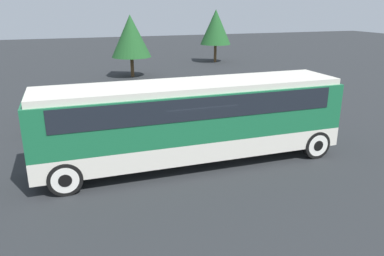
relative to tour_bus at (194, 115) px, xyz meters
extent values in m
plane|color=#26282B|center=(-0.10, 0.00, -1.88)|extent=(120.00, 120.00, 0.00)
cube|color=silver|center=(-0.10, 0.00, -1.05)|extent=(11.28, 2.41, 0.73)
cube|color=#19663D|center=(-0.10, 0.00, 0.16)|extent=(11.28, 2.41, 1.70)
cube|color=black|center=(-0.10, 0.00, 0.58)|extent=(9.92, 2.45, 0.76)
cube|color=beige|center=(-0.10, 0.00, 1.12)|extent=(11.05, 2.21, 0.22)
cube|color=#19663D|center=(5.39, 0.00, -0.08)|extent=(0.36, 2.31, 1.94)
cylinder|color=black|center=(4.66, -1.09, -1.33)|extent=(1.10, 0.28, 1.10)
cylinder|color=silver|center=(4.66, -1.09, -1.33)|extent=(0.86, 0.30, 0.86)
cylinder|color=black|center=(4.66, -1.09, -1.33)|extent=(0.42, 0.32, 0.42)
cylinder|color=black|center=(4.66, 1.09, -1.33)|extent=(1.10, 0.28, 1.10)
cylinder|color=silver|center=(4.66, 1.09, -1.33)|extent=(0.86, 0.30, 0.86)
cylinder|color=black|center=(4.66, 1.09, -1.33)|extent=(0.42, 0.32, 0.42)
cylinder|color=black|center=(-4.69, -1.09, -1.33)|extent=(1.10, 0.28, 1.10)
cylinder|color=silver|center=(-4.69, -1.09, -1.33)|extent=(0.86, 0.30, 0.86)
cylinder|color=black|center=(-4.69, -1.09, -1.33)|extent=(0.42, 0.32, 0.42)
cylinder|color=black|center=(-4.69, 1.09, -1.33)|extent=(1.10, 0.28, 1.10)
cylinder|color=silver|center=(-4.69, 1.09, -1.33)|extent=(0.86, 0.30, 0.86)
cylinder|color=black|center=(-4.69, 1.09, -1.33)|extent=(0.42, 0.32, 0.42)
cube|color=silver|center=(-4.07, 8.63, -1.33)|extent=(4.20, 1.70, 0.57)
cube|color=black|center=(-4.24, 8.63, -0.80)|extent=(2.19, 1.53, 0.49)
cylinder|color=black|center=(-2.47, 7.87, -1.52)|extent=(0.72, 0.22, 0.72)
cylinder|color=black|center=(-2.47, 7.87, -1.52)|extent=(0.27, 0.26, 0.27)
cylinder|color=black|center=(-2.47, 9.40, -1.52)|extent=(0.72, 0.22, 0.72)
cylinder|color=black|center=(-2.47, 9.40, -1.52)|extent=(0.27, 0.26, 0.27)
cylinder|color=black|center=(-5.67, 7.87, -1.52)|extent=(0.72, 0.22, 0.72)
cylinder|color=black|center=(-5.67, 7.87, -1.52)|extent=(0.27, 0.26, 0.27)
cylinder|color=black|center=(-5.67, 9.40, -1.52)|extent=(0.72, 0.22, 0.72)
cylinder|color=black|center=(-5.67, 9.40, -1.52)|extent=(0.27, 0.26, 0.27)
cube|color=black|center=(5.69, 4.73, -1.37)|extent=(4.51, 1.82, 0.55)
cube|color=black|center=(5.51, 4.73, -0.84)|extent=(2.34, 1.64, 0.52)
cylinder|color=black|center=(7.50, 3.91, -1.57)|extent=(0.63, 0.22, 0.63)
cylinder|color=black|center=(7.50, 3.91, -1.57)|extent=(0.24, 0.26, 0.24)
cylinder|color=black|center=(7.50, 5.55, -1.57)|extent=(0.63, 0.22, 0.63)
cylinder|color=black|center=(7.50, 5.55, -1.57)|extent=(0.24, 0.26, 0.24)
cylinder|color=black|center=(3.87, 3.91, -1.57)|extent=(0.63, 0.22, 0.63)
cylinder|color=black|center=(3.87, 3.91, -1.57)|extent=(0.24, 0.26, 0.24)
cylinder|color=black|center=(3.87, 5.55, -1.57)|extent=(0.63, 0.22, 0.63)
cylinder|color=black|center=(3.87, 5.55, -1.57)|extent=(0.24, 0.26, 0.24)
cube|color=#2D5638|center=(-3.56, 5.76, -1.30)|extent=(4.67, 1.90, 0.66)
cube|color=black|center=(-3.74, 5.76, -0.75)|extent=(2.43, 1.71, 0.45)
cylinder|color=black|center=(-1.70, 4.90, -1.54)|extent=(0.67, 0.22, 0.67)
cylinder|color=black|center=(-1.70, 4.90, -1.54)|extent=(0.26, 0.26, 0.26)
cylinder|color=black|center=(-1.70, 6.62, -1.54)|extent=(0.67, 0.22, 0.67)
cylinder|color=black|center=(-1.70, 6.62, -1.54)|extent=(0.26, 0.26, 0.26)
cylinder|color=black|center=(-5.42, 4.90, -1.54)|extent=(0.67, 0.22, 0.67)
cylinder|color=black|center=(-5.42, 4.90, -1.54)|extent=(0.26, 0.26, 0.26)
cylinder|color=black|center=(-5.42, 6.62, -1.54)|extent=(0.67, 0.22, 0.67)
cylinder|color=black|center=(-5.42, 6.62, -1.54)|extent=(0.26, 0.26, 0.26)
cylinder|color=brown|center=(1.01, 18.67, -1.06)|extent=(0.28, 0.28, 1.64)
cone|color=#1E5123|center=(1.01, 18.67, 1.45)|extent=(3.24, 3.24, 3.38)
cylinder|color=brown|center=(10.74, 24.21, -0.97)|extent=(0.28, 0.28, 1.83)
cone|color=#1E5123|center=(10.74, 24.21, 1.69)|extent=(3.13, 3.13, 3.49)
camera|label=1|loc=(-4.36, -12.46, 3.87)|focal=35.00mm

